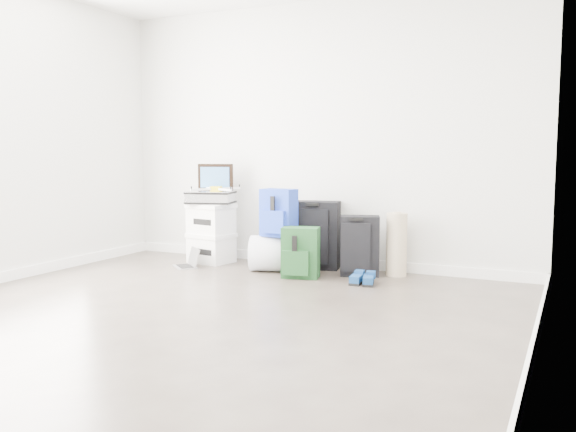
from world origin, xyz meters
The scene contains 14 objects.
ground centered at (0.00, 0.00, 0.00)m, with size 5.00×5.00×0.00m, color #382F29.
room_envelope centered at (0.00, 0.02, 1.72)m, with size 4.52×5.02×2.71m.
boxes_stack centered at (-1.08, 2.14, 0.32)m, with size 0.50×0.43×0.63m.
briefcase centered at (-1.08, 2.14, 0.70)m, with size 0.47×0.34×0.13m, color #B2B2B7.
painting centered at (-1.08, 2.24, 0.91)m, with size 0.37×0.14×0.29m.
drone centered at (-1.00, 2.12, 0.79)m, with size 0.55×0.55×0.05m.
duffel_bag centered at (-0.20, 2.01, 0.18)m, with size 0.36×0.36×0.57m, color #96989E.
blue_backpack centered at (-0.20, 1.98, 0.58)m, with size 0.34×0.26×0.46m.
large_suitcase centered at (0.07, 2.31, 0.34)m, with size 0.48×0.37×0.68m.
green_backpack centered at (0.11, 1.82, 0.23)m, with size 0.38×0.31×0.48m.
carry_on centered at (0.58, 2.15, 0.29)m, with size 0.41×0.34×0.57m.
shoes centered at (0.73, 1.81, 0.04)m, with size 0.24×0.26×0.08m.
rolled_rug centered at (0.90, 2.30, 0.30)m, with size 0.20×0.20×0.60m, color tan.
laptop centered at (-1.14, 1.81, 0.05)m, with size 0.34×0.33×0.20m.
Camera 1 is at (2.43, -3.32, 1.18)m, focal length 38.00 mm.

